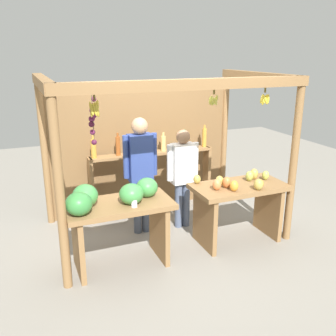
{
  "coord_description": "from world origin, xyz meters",
  "views": [
    {
      "loc": [
        -1.82,
        -4.62,
        2.48
      ],
      "look_at": [
        0.0,
        -0.18,
        0.99
      ],
      "focal_mm": 40.15,
      "sensor_mm": 36.0,
      "label": 1
    }
  ],
  "objects": [
    {
      "name": "ground_plane",
      "position": [
        0.0,
        0.0,
        0.0
      ],
      "size": [
        12.0,
        12.0,
        0.0
      ],
      "primitive_type": "plane",
      "color": "gray",
      "rests_on": "ground"
    },
    {
      "name": "market_stall",
      "position": [
        -0.01,
        0.4,
        1.29
      ],
      "size": [
        3.09,
        1.88,
        2.2
      ],
      "color": "olive",
      "rests_on": "ground"
    },
    {
      "name": "fruit_counter_left",
      "position": [
        -0.87,
        -0.68,
        0.72
      ],
      "size": [
        1.31,
        0.69,
        1.06
      ],
      "color": "olive",
      "rests_on": "ground"
    },
    {
      "name": "fruit_counter_right",
      "position": [
        0.81,
        -0.67,
        0.61
      ],
      "size": [
        1.25,
        0.67,
        0.95
      ],
      "color": "olive",
      "rests_on": "ground"
    },
    {
      "name": "bottle_shelf_unit",
      "position": [
        0.07,
        0.67,
        0.8
      ],
      "size": [
        1.98,
        0.22,
        1.36
      ],
      "color": "olive",
      "rests_on": "ground"
    },
    {
      "name": "vendor_man",
      "position": [
        -0.31,
        0.06,
        1.0
      ],
      "size": [
        0.48,
        0.22,
        1.65
      ],
      "rotation": [
        0.0,
        0.0,
        0.0
      ],
      "color": "#444D60",
      "rests_on": "ground"
    },
    {
      "name": "vendor_woman",
      "position": [
        0.3,
        0.01,
        0.86
      ],
      "size": [
        0.48,
        0.2,
        1.45
      ],
      "rotation": [
        0.0,
        0.0,
        0.06
      ],
      "color": "#4D5A76",
      "rests_on": "ground"
    }
  ]
}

